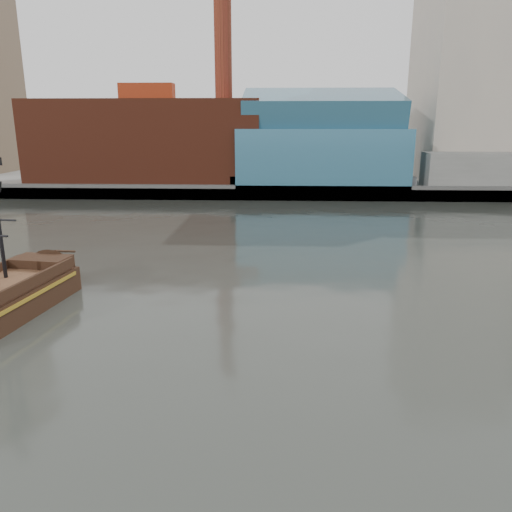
{
  "coord_description": "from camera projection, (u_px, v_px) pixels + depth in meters",
  "views": [
    {
      "loc": [
        2.27,
        -23.52,
        13.25
      ],
      "look_at": [
        0.79,
        10.6,
        4.0
      ],
      "focal_mm": 35.0,
      "sensor_mm": 36.0,
      "label": 1
    }
  ],
  "objects": [
    {
      "name": "seawall",
      "position": [
        264.0,
        193.0,
        86.17
      ],
      "size": [
        220.0,
        1.0,
        2.6
      ],
      "primitive_type": "cube",
      "color": "#4C4C49",
      "rests_on": "ground"
    },
    {
      "name": "promenade_far",
      "position": [
        268.0,
        176.0,
        114.7
      ],
      "size": [
        220.0,
        60.0,
        2.0
      ],
      "primitive_type": "cube",
      "color": "slate",
      "rests_on": "ground"
    },
    {
      "name": "ground",
      "position": [
        232.0,
        382.0,
        26.24
      ],
      "size": [
        400.0,
        400.0,
        0.0
      ],
      "primitive_type": "plane",
      "color": "#2D302A",
      "rests_on": "ground"
    },
    {
      "name": "skyline",
      "position": [
        293.0,
        64.0,
        101.15
      ],
      "size": [
        149.0,
        45.0,
        62.0
      ],
      "color": "brown",
      "rests_on": "promenade_far"
    },
    {
      "name": "pirate_ship",
      "position": [
        2.0,
        301.0,
        34.96
      ],
      "size": [
        6.71,
        16.07,
        11.67
      ],
      "rotation": [
        0.0,
        0.0,
        -0.14
      ],
      "color": "black",
      "rests_on": "ground"
    }
  ]
}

